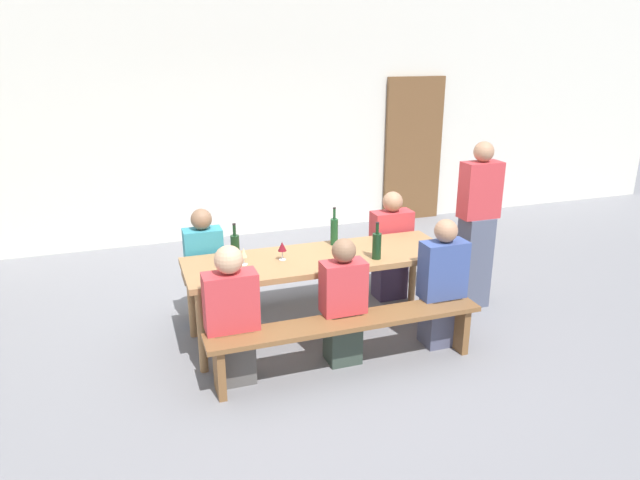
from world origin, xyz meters
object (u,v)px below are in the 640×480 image
Objects in this scene: tasting_table at (320,264)px; wine_glass_1 at (244,253)px; wine_bottle_0 at (235,246)px; wine_bottle_1 at (334,231)px; bench_far at (298,270)px; seated_guest_far_1 at (391,249)px; wine_glass_0 at (282,247)px; bench_near at (348,330)px; seated_guest_near_0 at (232,319)px; seated_guest_near_1 at (343,305)px; seated_guest_near_2 at (442,287)px; standing_host at (477,229)px; wooden_door at (413,150)px; wine_bottle_2 at (377,245)px; seated_guest_far_0 at (205,271)px.

tasting_table is 15.67× the size of wine_glass_1.
wine_bottle_1 is (0.94, 0.07, 0.02)m from wine_bottle_0.
tasting_table is 7.38× the size of wine_bottle_0.
seated_guest_far_1 reaches higher than bench_far.
tasting_table is at bearing -132.19° from wine_bottle_1.
wine_glass_0 reaches higher than wine_glass_1.
seated_guest_near_0 is at bearing 170.48° from bench_near.
wine_bottle_1 is 0.85m from seated_guest_far_1.
seated_guest_near_2 reaches higher than seated_guest_near_1.
wine_bottle_1 reaches higher than bench_far.
wine_bottle_1 is (0.23, 0.92, 0.52)m from bench_near.
wine_bottle_1 reaches higher than wine_glass_0.
seated_guest_far_1 is at bearing -32.41° from standing_host.
standing_host is at bearing -69.78° from seated_guest_near_1.
wine_glass_1 is (-0.34, -0.00, -0.02)m from wine_glass_0.
standing_host reaches higher than wine_bottle_0.
tasting_table reaches higher than bench_near.
wine_bottle_0 reaches higher than wine_glass_1.
wooden_door reaches higher than seated_guest_near_0.
seated_guest_near_0 is 0.91m from seated_guest_near_1.
tasting_table is 7.18× the size of wine_bottle_2.
wine_bottle_0 reaches higher than bench_far.
wooden_door is 0.93× the size of bench_near.
wooden_door is at bearing -24.03° from seated_guest_near_2.
wine_bottle_2 is at bearing -18.80° from wine_bottle_0.
wooden_door is 3.09m from standing_host.
wine_glass_0 is at bearing -117.24° from bench_far.
tasting_table is at bearing -1.10° from wine_glass_1.
tasting_table is at bearing -14.01° from wine_bottle_0.
seated_guest_near_0 is at bearing -126.71° from bench_far.
bench_far is 13.75× the size of wine_glass_0.
wine_glass_0 is at bearing 0.84° from wine_glass_1.
wine_bottle_0 is 1.07m from seated_guest_near_1.
seated_guest_near_2 is 1.01× the size of seated_guest_far_1.
seated_guest_far_1 is at bearing 11.75° from wine_bottle_0.
wine_bottle_2 reaches higher than seated_guest_near_1.
wine_bottle_0 is 0.28× the size of seated_guest_near_2.
seated_guest_far_0 reaches higher than wine_bottle_1.
wine_bottle_2 is at bearing 13.70° from standing_host.
wine_bottle_0 is at bearing 46.10° from seated_guest_near_1.
wine_bottle_1 is 1.44m from standing_host.
seated_guest_near_0 is 1.04× the size of seated_guest_near_1.
wine_glass_0 is 0.15× the size of seated_guest_far_0.
seated_guest_far_1 is (0.73, 0.28, -0.35)m from wine_bottle_1.
bench_near is 0.21m from seated_guest_near_1.
standing_host reaches higher than seated_guest_near_0.
standing_host reaches higher than bench_near.
wine_bottle_1 is at bearing 42.27° from seated_guest_near_2.
seated_guest_near_0 is 2.63m from standing_host.
wine_bottle_2 is 0.64m from seated_guest_near_1.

